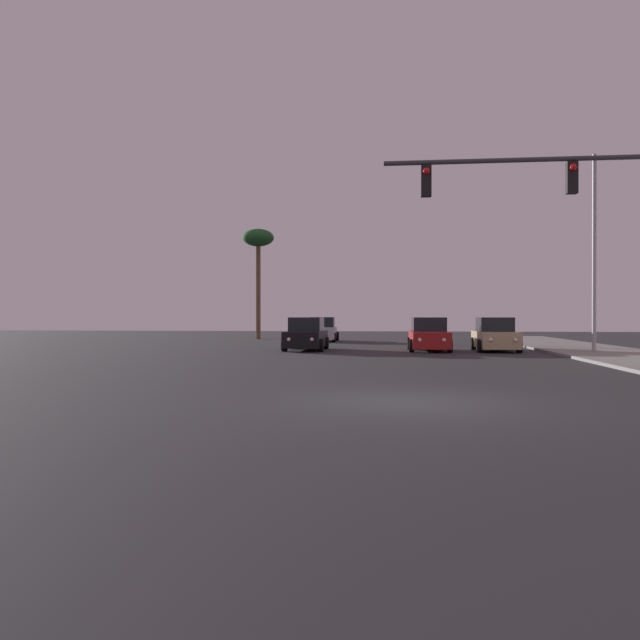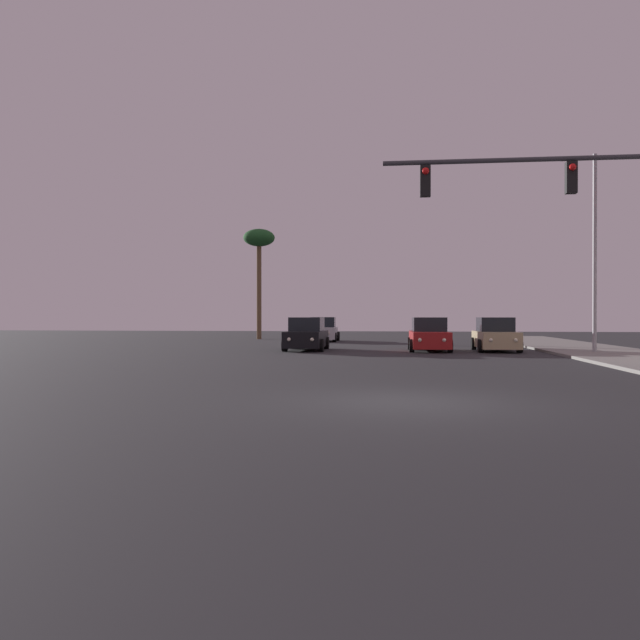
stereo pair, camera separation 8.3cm
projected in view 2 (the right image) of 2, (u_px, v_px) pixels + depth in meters
The scene contains 8 objects.
ground_plane at pixel (407, 402), 12.58m from camera, with size 120.00×120.00×0.00m, color #28282B.
car_black at pixel (307, 335), 31.86m from camera, with size 2.04×4.32×1.68m.
car_silver at pixel (323, 330), 43.42m from camera, with size 2.04×4.34×1.68m.
car_red at pixel (429, 336), 31.09m from camera, with size 2.04×4.33×1.68m.
car_tan at pixel (495, 336), 30.95m from camera, with size 2.04×4.31×1.68m.
traffic_light_mast at pixel (587, 209), 17.65m from camera, with size 8.29×0.36×6.50m.
street_lamp at pixel (592, 242), 28.34m from camera, with size 1.74×0.24×9.00m.
palm_tree_far at pixel (259, 244), 47.49m from camera, with size 2.40×2.40×8.40m.
Camera 2 is at (-0.33, -12.69, 1.73)m, focal length 35.00 mm.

